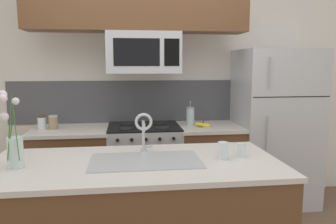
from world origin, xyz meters
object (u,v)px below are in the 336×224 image
at_px(banana_bunch, 203,125).
at_px(stove_range, 144,167).
at_px(refrigerator, 274,127).
at_px(flower_vase, 14,146).
at_px(drinking_glass, 223,151).
at_px(microwave, 143,53).
at_px(storage_jar_tall, 42,123).
at_px(french_press, 190,116).
at_px(sink_faucet, 144,127).
at_px(spare_glass, 241,150).
at_px(storage_jar_medium, 53,122).

bearing_deg(banana_bunch, stove_range, 174.44).
xyz_separation_m(refrigerator, flower_vase, (-2.38, -1.31, 0.19)).
bearing_deg(banana_bunch, drinking_glass, -96.92).
height_order(microwave, storage_jar_tall, microwave).
bearing_deg(french_press, flower_vase, -136.40).
relative_size(french_press, drinking_glass, 2.19).
height_order(stove_range, french_press, french_press).
height_order(stove_range, banana_bunch, banana_bunch).
height_order(sink_faucet, flower_vase, flower_vase).
height_order(microwave, spare_glass, microwave).
bearing_deg(drinking_glass, microwave, 111.34).
relative_size(refrigerator, french_press, 6.50).
relative_size(sink_faucet, spare_glass, 3.03).
xyz_separation_m(microwave, sink_faucet, (-0.06, -1.01, -0.58)).
xyz_separation_m(refrigerator, banana_bunch, (-0.84, -0.08, 0.06)).
height_order(french_press, sink_faucet, sink_faucet).
distance_m(storage_jar_medium, flower_vase, 1.31).
height_order(storage_jar_tall, storage_jar_medium, storage_jar_medium).
bearing_deg(storage_jar_medium, stove_range, -0.81).
bearing_deg(storage_jar_tall, refrigerator, -0.09).
xyz_separation_m(refrigerator, storage_jar_tall, (-2.53, 0.00, 0.11)).
height_order(drinking_glass, flower_vase, flower_vase).
height_order(storage_jar_medium, sink_faucet, sink_faucet).
distance_m(stove_range, storage_jar_tall, 1.17).
distance_m(stove_range, microwave, 1.23).
bearing_deg(storage_jar_tall, french_press, 1.32).
relative_size(stove_range, storage_jar_medium, 6.50).
relative_size(microwave, drinking_glass, 6.12).
distance_m(stove_range, spare_glass, 1.47).
bearing_deg(french_press, banana_bunch, -45.83).
height_order(refrigerator, flower_vase, refrigerator).
distance_m(banana_bunch, spare_glass, 1.17).
bearing_deg(flower_vase, microwave, 54.55).
distance_m(storage_jar_tall, banana_bunch, 1.69).
bearing_deg(spare_glass, sink_faucet, 164.16).
distance_m(refrigerator, storage_jar_medium, 2.41).
height_order(storage_jar_medium, spare_glass, storage_jar_medium).
bearing_deg(microwave, storage_jar_medium, 177.91).
bearing_deg(spare_glass, storage_jar_tall, 143.41).
bearing_deg(banana_bunch, french_press, 134.17).
height_order(microwave, sink_faucet, microwave).
relative_size(microwave, spare_glass, 7.37).
bearing_deg(drinking_glass, flower_vase, -178.99).
bearing_deg(french_press, drinking_glass, -91.21).
xyz_separation_m(french_press, sink_faucet, (-0.57, -1.09, 0.10)).
bearing_deg(banana_bunch, microwave, 176.33).
bearing_deg(storage_jar_medium, banana_bunch, -2.73).
bearing_deg(storage_jar_medium, flower_vase, -88.58).
xyz_separation_m(sink_faucet, drinking_glass, (0.54, -0.23, -0.14)).
bearing_deg(refrigerator, banana_bunch, -174.49).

